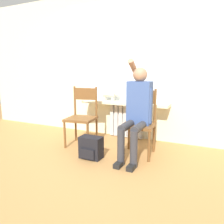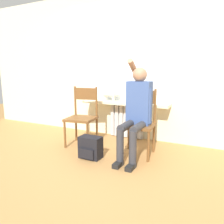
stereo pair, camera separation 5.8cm
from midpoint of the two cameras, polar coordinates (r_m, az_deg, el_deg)
The scene contains 10 objects.
ground_plane at distance 3.25m, azimuth -4.75°, elevation -11.93°, with size 12.00×12.00×0.00m, color #B27F47.
wall_with_window at distance 4.11m, azimuth 3.82°, elevation 12.09°, with size 7.00×0.06×2.70m.
radiator at distance 4.14m, azimuth 3.24°, elevation -2.24°, with size 0.65×0.08×0.65m.
windowsill at distance 3.99m, azimuth 2.78°, elevation 2.36°, with size 1.64×0.29×0.05m.
window_glass at distance 4.07m, azimuth 3.62°, elevation 10.90°, with size 1.57×0.01×1.14m.
chair_left at distance 3.72m, azimuth -8.28°, elevation -0.98°, with size 0.52×0.52×0.98m.
chair_right at distance 3.28m, azimuth 6.63°, elevation -2.53°, with size 0.49×0.49×0.98m.
person at distance 3.12m, azimuth 6.07°, elevation 0.97°, with size 0.36×1.01×1.42m.
cat at distance 4.09m, azimuth -0.66°, elevation 4.79°, with size 0.45×0.11×0.22m.
backpack at distance 3.20m, azimuth -6.05°, elevation -9.27°, with size 0.32×0.22×0.32m.
Camera 1 is at (1.50, -2.59, 1.25)m, focal length 35.00 mm.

